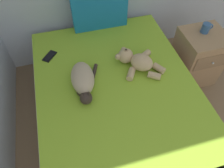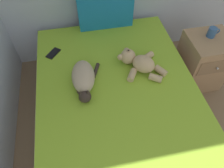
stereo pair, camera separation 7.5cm
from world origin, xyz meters
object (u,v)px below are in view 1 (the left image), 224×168
(bed, at_px, (120,113))
(cat, at_px, (83,80))
(teddy_bear, at_px, (137,61))
(nightstand, at_px, (197,57))
(cell_phone, at_px, (50,56))
(mug, at_px, (206,28))
(patterned_cushion, at_px, (99,3))

(bed, relative_size, cat, 4.99)
(teddy_bear, bearing_deg, nightstand, 9.41)
(bed, distance_m, cell_phone, 0.85)
(cat, height_order, teddy_bear, cat)
(cat, distance_m, mug, 1.30)
(bed, height_order, patterned_cushion, patterned_cushion)
(nightstand, bearing_deg, patterned_cushion, 150.27)
(patterned_cushion, relative_size, cat, 1.35)
(cell_phone, height_order, nightstand, nightstand)
(cell_phone, distance_m, nightstand, 1.54)
(patterned_cushion, bearing_deg, mug, -27.35)
(patterned_cushion, bearing_deg, bed, -93.43)
(patterned_cushion, relative_size, cell_phone, 3.50)
(cell_phone, relative_size, nightstand, 0.27)
(cat, bearing_deg, mug, 12.08)
(patterned_cushion, height_order, teddy_bear, patterned_cushion)
(patterned_cushion, distance_m, nightstand, 1.18)
(cat, bearing_deg, cell_phone, 120.32)
(patterned_cushion, bearing_deg, nightstand, -29.73)
(bed, xyz_separation_m, nightstand, (1.00, 0.41, 0.05))
(bed, bearing_deg, nightstand, 22.50)
(bed, height_order, cell_phone, cell_phone)
(patterned_cushion, xyz_separation_m, nightstand, (0.94, -0.54, -0.48))
(teddy_bear, height_order, nightstand, teddy_bear)
(patterned_cushion, distance_m, teddy_bear, 0.72)
(cat, bearing_deg, teddy_bear, 10.69)
(cell_phone, bearing_deg, bed, -50.15)
(cat, bearing_deg, bed, -35.83)
(patterned_cushion, distance_m, mug, 1.07)
(nightstand, bearing_deg, cat, -170.08)
(patterned_cushion, xyz_separation_m, mug, (0.94, -0.49, -0.13))
(patterned_cushion, xyz_separation_m, cell_phone, (-0.57, -0.33, -0.26))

